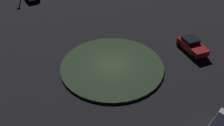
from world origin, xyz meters
The scene contains 3 objects.
ground_plane centered at (0.00, 0.00, 0.00)m, with size 119.58×119.58×0.00m, color black.
roundabout_island centered at (0.00, 0.00, 0.13)m, with size 11.49×11.49×0.25m, color #2D4228.
car_red centered at (-3.18, -9.63, 0.80)m, with size 4.33×2.90×1.54m.
Camera 1 is at (-17.32, 12.69, 16.97)m, focal length 39.16 mm.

